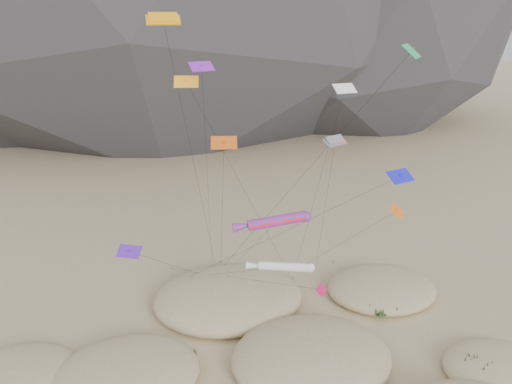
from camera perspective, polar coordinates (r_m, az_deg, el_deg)
dunes at (r=46.11m, az=0.96°, el=-19.58°), size 51.07×39.44×3.92m
dune_grass at (r=44.75m, az=3.01°, el=-20.89°), size 41.53×28.19×1.54m
kite_stakes at (r=61.80m, az=-0.61°, el=-9.04°), size 21.56×6.75×0.30m
rainbow_tube_kite at (r=44.27m, az=2.12°, el=-3.38°), size 7.18×17.31×13.37m
white_tube_kite at (r=42.33m, az=2.92°, el=-8.52°), size 7.88×19.47×10.51m
orange_parafoil at (r=44.34m, az=-10.47°, el=18.45°), size 7.24×12.04×30.04m
multi_parafoil at (r=46.06m, az=9.00°, el=5.57°), size 4.36×11.25×19.51m
delta_kites at (r=44.27m, az=5.87°, el=5.45°), size 27.80×21.27×27.38m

